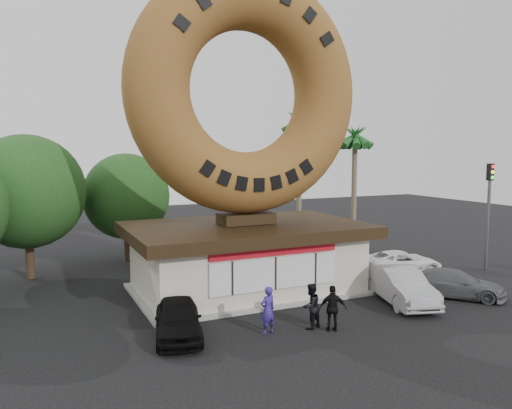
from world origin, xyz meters
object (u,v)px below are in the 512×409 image
object	(u,v)px
donut_shop	(246,255)
car_black	(178,318)
giant_donut	(246,92)
traffic_signal	(489,203)
person_center	(311,306)
car_silver	(401,286)
car_white	(401,262)
car_grey	(455,284)
person_right	(333,308)
person_left	(268,310)
street_lamp	(157,187)

from	to	relation	value
donut_shop	car_black	size ratio (longest dim) A/B	2.75
giant_donut	traffic_signal	distance (m)	15.23
donut_shop	person_center	distance (m)	5.87
car_silver	car_white	distance (m)	5.69
car_grey	person_right	bearing A→B (deg)	146.89
car_grey	car_white	size ratio (longest dim) A/B	0.97
traffic_signal	person_left	world-z (taller)	traffic_signal
street_lamp	giant_donut	bearing A→B (deg)	-79.49
car_silver	person_left	bearing A→B (deg)	-156.73
car_black	giant_donut	bearing A→B (deg)	57.54
traffic_signal	car_black	distance (m)	19.15
person_right	car_black	world-z (taller)	person_right
person_center	car_silver	distance (m)	5.48
donut_shop	street_lamp	world-z (taller)	street_lamp
person_left	person_center	xyz separation A→B (m)	(1.72, -0.24, -0.01)
street_lamp	car_grey	distance (m)	18.64
traffic_signal	car_white	size ratio (longest dim) A/B	1.36
car_black	car_grey	size ratio (longest dim) A/B	0.94
person_left	giant_donut	bearing A→B (deg)	-118.91
person_center	person_right	size ratio (longest dim) A/B	1.00
giant_donut	person_right	world-z (taller)	giant_donut
donut_shop	person_right	size ratio (longest dim) A/B	6.39
car_black	car_white	size ratio (longest dim) A/B	0.91
person_center	car_silver	bearing A→B (deg)	171.05
donut_shop	street_lamp	xyz separation A→B (m)	(-1.86, 10.02, 2.72)
donut_shop	car_silver	size ratio (longest dim) A/B	2.36
car_black	car_silver	world-z (taller)	car_silver
car_grey	car_black	bearing A→B (deg)	134.63
car_silver	car_grey	world-z (taller)	car_silver
car_black	donut_shop	bearing A→B (deg)	57.43
person_left	car_white	size ratio (longest dim) A/B	0.40
street_lamp	traffic_signal	xyz separation A→B (m)	(15.86, -12.01, -0.61)
giant_donut	car_black	world-z (taller)	giant_donut
street_lamp	person_left	distance (m)	15.99
car_black	car_silver	xyz separation A→B (m)	(10.20, -0.20, 0.09)
giant_donut	car_black	distance (m)	10.96
person_center	person_left	bearing A→B (deg)	-28.56
person_center	giant_donut	bearing A→B (deg)	-109.49
traffic_signal	car_white	xyz separation A→B (m)	(-4.75, 1.58, -3.25)
car_silver	car_white	bearing A→B (deg)	64.79
car_black	car_silver	size ratio (longest dim) A/B	0.86
person_left	car_grey	size ratio (longest dim) A/B	0.41
person_left	car_silver	world-z (taller)	person_left
street_lamp	donut_shop	bearing A→B (deg)	-79.50
traffic_signal	person_right	world-z (taller)	traffic_signal
person_left	car_black	world-z (taller)	person_left
donut_shop	car_white	xyz separation A→B (m)	(9.25, -0.42, -1.15)
person_right	car_white	world-z (taller)	person_right
person_left	person_right	xyz separation A→B (m)	(2.33, -0.81, -0.02)
person_left	car_silver	bearing A→B (deg)	174.10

